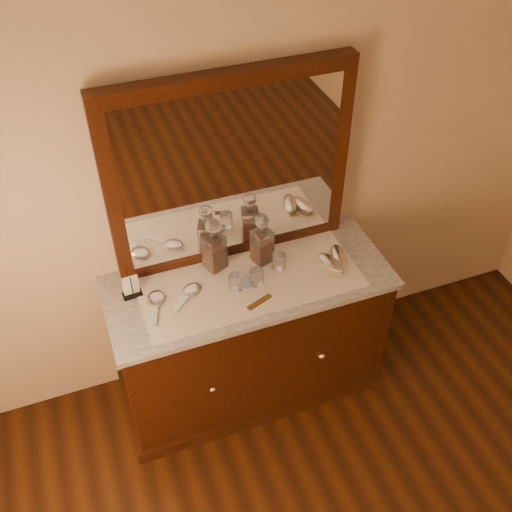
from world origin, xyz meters
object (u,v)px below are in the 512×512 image
decanter_left (214,249)px  brush_far (339,257)px  dresser_cabinet (250,337)px  pin_dish (245,283)px  brush_near (331,264)px  decanter_right (262,243)px  mirror_frame (231,171)px  hand_mirror_inner (190,292)px  napkin_rack (131,287)px  hand_mirror_outer (156,301)px  comb (260,302)px

decanter_left → brush_far: 0.65m
dresser_cabinet → pin_dish: (-0.03, -0.02, 0.45)m
brush_near → brush_far: brush_near is taller
decanter_right → mirror_frame: bearing=130.7°
brush_far → hand_mirror_inner: brush_far is taller
pin_dish → brush_near: size_ratio=0.40×
napkin_rack → hand_mirror_inner: (0.27, -0.09, -0.04)m
hand_mirror_outer → decanter_left: bearing=22.6°
dresser_cabinet → hand_mirror_outer: bearing=178.9°
napkin_rack → decanter_left: bearing=6.2°
napkin_rack → brush_far: bearing=-7.0°
decanter_left → hand_mirror_inner: bearing=-140.7°
dresser_cabinet → comb: bearing=-92.0°
dresser_cabinet → brush_far: bearing=-3.0°
brush_near → brush_far: size_ratio=1.09×
mirror_frame → comb: 0.64m
brush_near → hand_mirror_outer: bearing=175.5°
dresser_cabinet → mirror_frame: (0.00, 0.25, 0.94)m
decanter_right → hand_mirror_inner: size_ratio=1.49×
mirror_frame → hand_mirror_outer: mirror_frame is taller
dresser_cabinet → napkin_rack: bearing=169.6°
pin_dish → mirror_frame: bearing=83.7°
comb → hand_mirror_outer: (-0.47, 0.17, 0.01)m
napkin_rack → brush_near: napkin_rack is taller
decanter_left → brush_far: size_ratio=1.74×
dresser_cabinet → pin_dish: size_ratio=17.89×
mirror_frame → comb: bearing=-90.8°
brush_far → hand_mirror_inner: 0.79m
napkin_rack → hand_mirror_outer: size_ratio=0.61×
brush_near → hand_mirror_outer: 0.90m
pin_dish → brush_far: (0.52, -0.00, 0.02)m
pin_dish → hand_mirror_outer: 0.44m
brush_near → mirror_frame: bearing=143.8°
brush_near → napkin_rack: bearing=170.5°
hand_mirror_outer → napkin_rack: bearing=134.9°
brush_near → hand_mirror_inner: brush_near is taller
pin_dish → hand_mirror_outer: (-0.44, 0.03, 0.00)m
decanter_right → brush_near: 0.37m
pin_dish → comb: pin_dish is taller
decanter_right → decanter_left: bearing=171.1°
mirror_frame → decanter_left: bearing=-144.2°
dresser_cabinet → pin_dish: bearing=-143.2°
mirror_frame → pin_dish: (-0.03, -0.27, -0.49)m
pin_dish → napkin_rack: bearing=166.8°
mirror_frame → decanter_left: mirror_frame is taller
pin_dish → comb: 0.14m
decanter_left → decanter_right: (0.24, -0.04, -0.00)m
mirror_frame → decanter_right: size_ratio=4.05×
comb → brush_far: 0.51m
decanter_right → hand_mirror_outer: 0.60m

